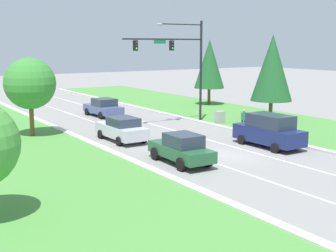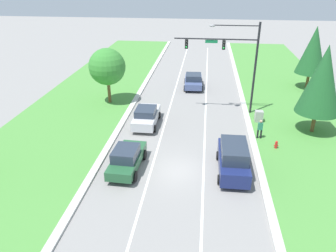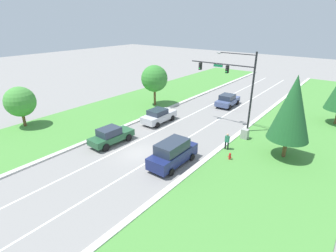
{
  "view_description": "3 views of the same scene",
  "coord_description": "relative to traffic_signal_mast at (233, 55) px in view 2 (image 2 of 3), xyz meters",
  "views": [
    {
      "loc": [
        -17.79,
        -21.13,
        6.6
      ],
      "look_at": [
        -0.58,
        5.69,
        0.99
      ],
      "focal_mm": 50.0,
      "sensor_mm": 36.0,
      "label": 1
    },
    {
      "loc": [
        1.57,
        -18.95,
        12.4
      ],
      "look_at": [
        -1.03,
        3.34,
        1.78
      ],
      "focal_mm": 35.0,
      "sensor_mm": 36.0,
      "label": 2
    },
    {
      "loc": [
        15.24,
        -15.29,
        11.47
      ],
      "look_at": [
        0.61,
        3.73,
        1.62
      ],
      "focal_mm": 28.0,
      "sensor_mm": 36.0,
      "label": 3
    }
  ],
  "objects": [
    {
      "name": "lane_stripe_inner_right",
      "position": [
        -2.21,
        -10.88,
        -5.61
      ],
      "size": [
        0.14,
        81.0,
        0.01
      ],
      "color": "white",
      "rests_on": "ground_plane"
    },
    {
      "name": "conifer_near_right_tree",
      "position": [
        9.41,
        8.34,
        -1.15
      ],
      "size": [
        3.28,
        3.28,
        7.1
      ],
      "color": "brown",
      "rests_on": "ground_plane"
    },
    {
      "name": "grass_verge_left",
      "position": [
        -14.91,
        -10.88,
        -5.57
      ],
      "size": [
        10.0,
        90.0,
        0.08
      ],
      "color": "#4C8E3D",
      "rests_on": "ground_plane"
    },
    {
      "name": "navy_suv",
      "position": [
        -0.27,
        -10.57,
        -4.54
      ],
      "size": [
        2.11,
        4.91,
        2.14
      ],
      "rotation": [
        0.0,
        0.0,
        0.01
      ],
      "color": "navy",
      "rests_on": "ground_plane"
    },
    {
      "name": "lane_stripe_inner_left",
      "position": [
        -5.81,
        -10.88,
        -5.61
      ],
      "size": [
        0.14,
        81.0,
        0.01
      ],
      "color": "white",
      "rests_on": "ground_plane"
    },
    {
      "name": "oak_far_left_tree",
      "position": [
        -12.16,
        1.15,
        -1.8
      ],
      "size": [
        3.66,
        3.66,
        5.66
      ],
      "color": "brown",
      "rests_on": "ground_plane"
    },
    {
      "name": "forest_sedan",
      "position": [
        -7.46,
        -11.05,
        -4.76
      ],
      "size": [
        2.09,
        4.62,
        1.71
      ],
      "rotation": [
        0.0,
        0.0,
        -0.04
      ],
      "color": "#235633",
      "rests_on": "ground_plane"
    },
    {
      "name": "silver_sedan",
      "position": [
        -7.42,
        -3.73,
        -4.78
      ],
      "size": [
        2.07,
        4.66,
        1.66
      ],
      "rotation": [
        0.0,
        0.0,
        -0.0
      ],
      "color": "silver",
      "rests_on": "ground_plane"
    },
    {
      "name": "pedestrian",
      "position": [
        2.18,
        -5.38,
        -4.68
      ],
      "size": [
        0.4,
        0.22,
        1.69
      ],
      "rotation": [
        0.0,
        0.0,
        3.13
      ],
      "color": "black",
      "rests_on": "ground_plane"
    },
    {
      "name": "ground_plane",
      "position": [
        -4.01,
        -10.88,
        -5.61
      ],
      "size": [
        160.0,
        160.0,
        0.0
      ],
      "primitive_type": "plane",
      "color": "gray"
    },
    {
      "name": "curb_strip_right",
      "position": [
        1.64,
        -10.88,
        -5.54
      ],
      "size": [
        0.5,
        90.0,
        0.15
      ],
      "color": "beige",
      "rests_on": "ground_plane"
    },
    {
      "name": "traffic_signal_mast",
      "position": [
        0.0,
        0.0,
        0.0
      ],
      "size": [
        7.5,
        0.41,
        8.5
      ],
      "color": "black",
      "rests_on": "ground_plane"
    },
    {
      "name": "fire_hydrant",
      "position": [
        3.25,
        -6.95,
        -5.27
      ],
      "size": [
        0.34,
        0.2,
        0.7
      ],
      "color": "red",
      "rests_on": "ground_plane"
    },
    {
      "name": "curb_strip_left",
      "position": [
        -9.66,
        -10.88,
        -5.54
      ],
      "size": [
        0.5,
        90.0,
        0.15
      ],
      "color": "beige",
      "rests_on": "ground_plane"
    },
    {
      "name": "utility_cabinet",
      "position": [
        2.57,
        -2.02,
        -5.07
      ],
      "size": [
        0.7,
        0.6,
        1.09
      ],
      "color": "#9E9E99",
      "rests_on": "ground_plane"
    },
    {
      "name": "slate_blue_sedan",
      "position": [
        -3.77,
        7.12,
        -4.78
      ],
      "size": [
        2.28,
        4.63,
        1.67
      ],
      "rotation": [
        0.0,
        0.0,
        0.04
      ],
      "color": "#475684",
      "rests_on": "ground_plane"
    },
    {
      "name": "conifer_far_right_tree",
      "position": [
        6.84,
        -3.56,
        -1.0
      ],
      "size": [
        3.47,
        3.47,
        7.41
      ],
      "color": "brown",
      "rests_on": "ground_plane"
    }
  ]
}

